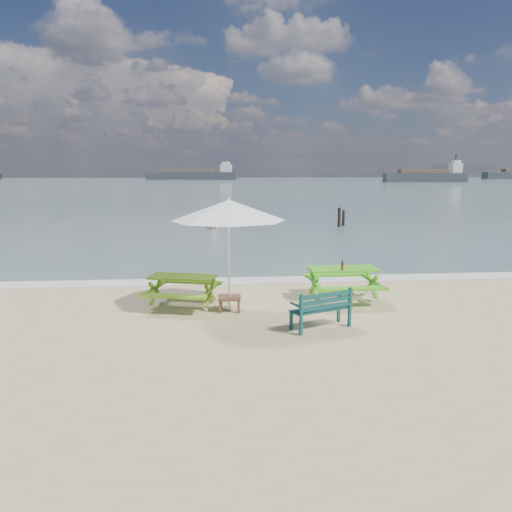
{
  "coord_description": "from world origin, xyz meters",
  "views": [
    {
      "loc": [
        -1.39,
        -9.34,
        3.18
      ],
      "look_at": [
        -0.29,
        3.0,
        1.0
      ],
      "focal_mm": 35.0,
      "sensor_mm": 36.0,
      "label": 1
    }
  ],
  "objects": [
    {
      "name": "mooring_pilings",
      "position": [
        5.74,
        17.62,
        0.39
      ],
      "size": [
        0.57,
        0.77,
        1.26
      ],
      "color": "black",
      "rests_on": "ground"
    },
    {
      "name": "park_bench",
      "position": [
        0.76,
        0.17,
        0.24
      ],
      "size": [
        1.32,
        0.87,
        0.77
      ],
      "color": "#0E3A3A",
      "rests_on": "ground"
    },
    {
      "name": "beer_bottle",
      "position": [
        1.69,
        2.07,
        0.87
      ],
      "size": [
        0.07,
        0.07,
        0.26
      ],
      "color": "brown",
      "rests_on": "picnic_table_right"
    },
    {
      "name": "foam_strip",
      "position": [
        0.0,
        4.6,
        0.01
      ],
      "size": [
        22.0,
        0.9,
        0.01
      ],
      "primitive_type": "cube",
      "color": "silver",
      "rests_on": "ground"
    },
    {
      "name": "patio_umbrella",
      "position": [
        -1.02,
        1.6,
        2.28
      ],
      "size": [
        2.67,
        2.67,
        2.51
      ],
      "color": "silver",
      "rests_on": "ground"
    },
    {
      "name": "swimmer",
      "position": [
        -1.36,
        17.11,
        -0.24
      ],
      "size": [
        0.75,
        0.61,
        1.77
      ],
      "color": "tan",
      "rests_on": "ground"
    },
    {
      "name": "side_table",
      "position": [
        -1.02,
        1.6,
        0.17
      ],
      "size": [
        0.53,
        0.53,
        0.33
      ],
      "color": "brown",
      "rests_on": "ground"
    },
    {
      "name": "picnic_table_right",
      "position": [
        1.8,
        2.34,
        0.38
      ],
      "size": [
        1.68,
        1.87,
        0.79
      ],
      "color": "#48B51B",
      "rests_on": "ground"
    },
    {
      "name": "sea",
      "position": [
        0.0,
        85.0,
        0.0
      ],
      "size": [
        300.0,
        300.0,
        0.0
      ],
      "primitive_type": "plane",
      "color": "slate",
      "rests_on": "ground"
    },
    {
      "name": "picnic_table_left",
      "position": [
        -2.09,
        2.07,
        0.35
      ],
      "size": [
        1.91,
        2.03,
        0.72
      ],
      "color": "#679C17",
      "rests_on": "ground"
    },
    {
      "name": "cargo_ships",
      "position": [
        69.61,
        125.11,
        1.18
      ],
      "size": [
        155.27,
        36.98,
        4.4
      ],
      "color": "#33373D",
      "rests_on": "ground"
    }
  ]
}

